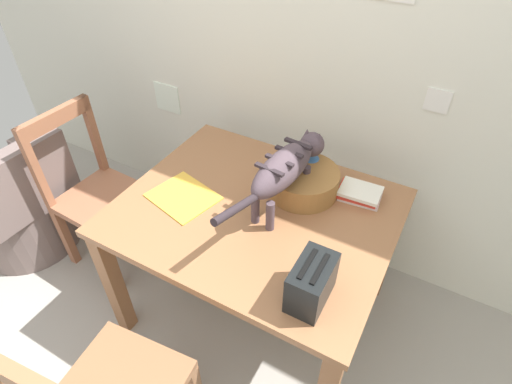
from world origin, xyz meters
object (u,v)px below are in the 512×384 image
Objects in this scene: cat at (286,167)px; coffee_mug at (311,166)px; wooden_chair_near at (97,195)px; wicker_armchair at (22,210)px; dining_table at (256,223)px; magazine at (183,197)px; wicker_basket at (303,181)px; saucer_bowl at (309,175)px; toaster at (312,283)px; book_stack at (360,193)px.

cat is 0.25m from coffee_mug.
wooden_chair_near is 0.57m from wicker_armchair.
magazine is at bearing -164.55° from dining_table.
magazine is at bearing -146.46° from wicker_basket.
wicker_basket is 1.19m from wooden_chair_near.
coffee_mug is at bearing 0.00° from saucer_bowl.
saucer_bowl is at bearing 113.74° from toaster.
dining_table is 0.35m from saucer_bowl.
toaster reaches higher than wicker_armchair.
book_stack reaches higher than wicker_armchair.
wooden_chair_near is (-1.10, -0.29, -0.33)m from wicker_basket.
coffee_mug is at bearing 89.04° from cat.
toaster is 1.94m from wicker_armchair.
wicker_basket is 0.34× the size of wooden_chair_near.
toaster is (0.02, -0.60, 0.06)m from book_stack.
cat reaches higher than dining_table.
book_stack is (0.70, 0.39, 0.02)m from magazine.
wicker_armchair is at bearing -163.05° from book_stack.
saucer_bowl is 0.60m from magazine.
magazine is at bearing 163.24° from toaster.
dining_table is 0.49m from book_stack.
wooden_chair_near is at bearing -165.42° from wicker_basket.
wicker_armchair is (-1.60, -0.48, -0.52)m from wicker_basket.
saucer_bowl is at bearing 180.00° from coffee_mug.
dining_table is 3.72× the size of wicker_basket.
wicker_armchair is (-1.59, -0.58, -0.54)m from coffee_mug.
saucer_bowl reaches higher than magazine.
saucer_bowl is at bearing 112.38° from wooden_chair_near.
toaster is at bearing -66.26° from saucer_bowl.
magazine is 0.37× the size of wicker_armchair.
magazine is 0.30× the size of wooden_chair_near.
dining_table is 6.50× the size of saucer_bowl.
cat is at bearing -75.43° from wicker_armchair.
wooden_chair_near is (-1.06, -0.18, -0.47)m from cat.
magazine is at bearing -137.23° from saucer_bowl.
book_stack is at bearing 42.94° from magazine.
toaster reaches higher than wicker_basket.
toaster is at bearing -63.45° from wicker_basket.
magazine is 1.25m from wicker_armchair.
saucer_bowl reaches higher than dining_table.
coffee_mug is 0.60× the size of book_stack.
coffee_mug reaches higher than saucer_bowl.
wooden_chair_near is (-0.98, -0.07, -0.18)m from dining_table.
coffee_mug is (0.00, 0.00, 0.06)m from saucer_bowl.
wicker_basket is 0.58m from toaster.
cat is 2.59× the size of magazine.
book_stack is 1.43m from wooden_chair_near.
magazine is 0.70m from wooden_chair_near.
saucer_bowl is 1.76m from wicker_armchair.
dining_table is 0.99m from wooden_chair_near.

